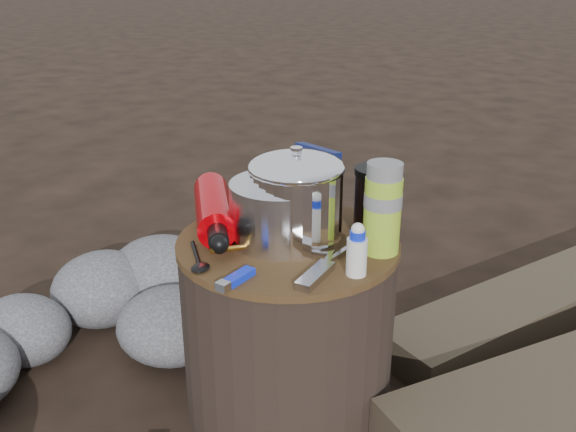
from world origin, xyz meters
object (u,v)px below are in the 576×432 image
at_px(stump, 288,328).
at_px(travel_mug, 376,200).
at_px(thermos, 383,209).
at_px(camping_pot, 296,198).
at_px(fuel_bottle, 214,209).

height_order(stump, travel_mug, travel_mug).
height_order(stump, thermos, thermos).
bearing_deg(camping_pot, travel_mug, 45.92).
relative_size(thermos, travel_mug, 1.33).
distance_m(stump, camping_pot, 0.31).
relative_size(stump, thermos, 2.52).
distance_m(stump, fuel_bottle, 0.31).
bearing_deg(fuel_bottle, travel_mug, -12.38).
distance_m(stump, travel_mug, 0.34).
bearing_deg(fuel_bottle, camping_pot, -32.80).
distance_m(camping_pot, travel_mug, 0.18).
bearing_deg(stump, travel_mug, 44.28).
distance_m(thermos, travel_mug, 0.11).
bearing_deg(travel_mug, camping_pot, -134.08).
relative_size(fuel_bottle, thermos, 1.80).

